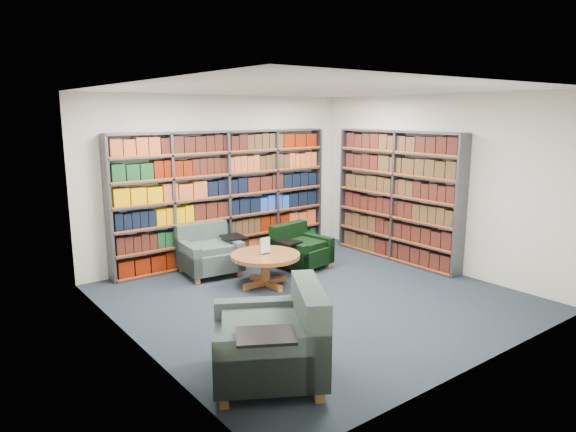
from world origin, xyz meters
TOP-DOWN VIEW (x-y plane):
  - room_shell at (0.00, 0.00)m, footprint 5.02×5.02m
  - bookshelf_back at (0.00, 2.34)m, footprint 4.00×0.28m
  - bookshelf_right at (2.34, 0.60)m, footprint 0.28×2.50m
  - chair_teal_left at (-0.63, 1.88)m, footprint 1.04×0.92m
  - chair_green_right at (0.72, 1.26)m, footprint 0.97×0.89m
  - chair_teal_front at (-1.72, -1.51)m, footprint 1.39×1.39m
  - coffee_table at (-0.25, 0.82)m, footprint 1.02×1.02m

SIDE VIEW (x-z plane):
  - chair_green_right at x=0.72m, z-range -0.07..0.63m
  - chair_teal_left at x=-0.63m, z-range -0.07..0.69m
  - chair_teal_front at x=-1.72m, z-range -0.09..0.84m
  - coffee_table at x=-0.25m, z-range 0.03..0.74m
  - bookshelf_back at x=0.00m, z-range 0.00..2.20m
  - bookshelf_right at x=2.34m, z-range 0.00..2.20m
  - room_shell at x=0.00m, z-range -0.01..2.81m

